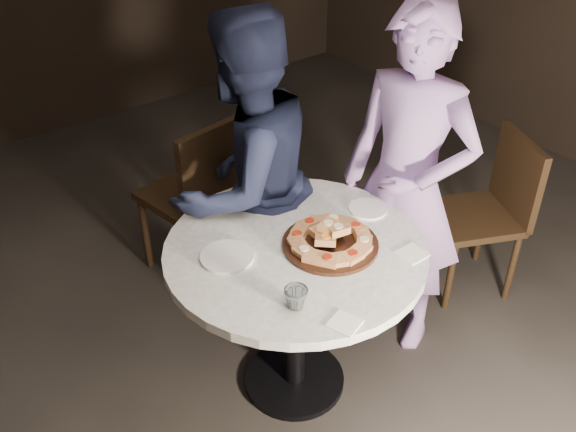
{
  "coord_description": "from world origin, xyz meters",
  "views": [
    {
      "loc": [
        -1.4,
        -1.56,
        2.48
      ],
      "look_at": [
        -0.07,
        0.17,
        0.97
      ],
      "focal_mm": 40.0,
      "sensor_mm": 36.0,
      "label": 1
    }
  ],
  "objects_px": {
    "serving_board": "(330,244)",
    "chair_far": "(202,190)",
    "diner_navy": "(245,185)",
    "diner_teal": "(407,187)",
    "focaccia_pile": "(330,237)",
    "chair_right": "(492,205)",
    "table": "(295,275)",
    "water_glass": "(296,298)"
  },
  "relations": [
    {
      "from": "table",
      "to": "water_glass",
      "type": "xyz_separation_m",
      "value": [
        -0.23,
        -0.29,
        0.2
      ]
    },
    {
      "from": "diner_navy",
      "to": "serving_board",
      "type": "bearing_deg",
      "value": 82.63
    },
    {
      "from": "chair_right",
      "to": "chair_far",
      "type": "bearing_deg",
      "value": -105.11
    },
    {
      "from": "serving_board",
      "to": "diner_teal",
      "type": "xyz_separation_m",
      "value": [
        0.54,
        0.08,
        0.04
      ]
    },
    {
      "from": "serving_board",
      "to": "focaccia_pile",
      "type": "xyz_separation_m",
      "value": [
        0.0,
        0.0,
        0.03
      ]
    },
    {
      "from": "serving_board",
      "to": "chair_right",
      "type": "bearing_deg",
      "value": 1.84
    },
    {
      "from": "table",
      "to": "serving_board",
      "type": "distance_m",
      "value": 0.22
    },
    {
      "from": "diner_teal",
      "to": "chair_right",
      "type": "bearing_deg",
      "value": 68.03
    },
    {
      "from": "serving_board",
      "to": "water_glass",
      "type": "height_order",
      "value": "water_glass"
    },
    {
      "from": "focaccia_pile",
      "to": "diner_teal",
      "type": "bearing_deg",
      "value": 8.22
    },
    {
      "from": "serving_board",
      "to": "chair_right",
      "type": "height_order",
      "value": "chair_right"
    },
    {
      "from": "table",
      "to": "diner_navy",
      "type": "distance_m",
      "value": 0.55
    },
    {
      "from": "chair_right",
      "to": "diner_navy",
      "type": "distance_m",
      "value": 1.4
    },
    {
      "from": "table",
      "to": "chair_right",
      "type": "relative_size",
      "value": 1.51
    },
    {
      "from": "water_glass",
      "to": "diner_navy",
      "type": "xyz_separation_m",
      "value": [
        0.32,
        0.8,
        -0.02
      ]
    },
    {
      "from": "diner_navy",
      "to": "chair_far",
      "type": "bearing_deg",
      "value": -101.91
    },
    {
      "from": "chair_right",
      "to": "focaccia_pile",
      "type": "bearing_deg",
      "value": -63.39
    },
    {
      "from": "serving_board",
      "to": "diner_navy",
      "type": "relative_size",
      "value": 0.24
    },
    {
      "from": "table",
      "to": "focaccia_pile",
      "type": "xyz_separation_m",
      "value": [
        0.12,
        -0.08,
        0.2
      ]
    },
    {
      "from": "table",
      "to": "serving_board",
      "type": "xyz_separation_m",
      "value": [
        0.12,
        -0.09,
        0.16
      ]
    },
    {
      "from": "serving_board",
      "to": "chair_right",
      "type": "distance_m",
      "value": 1.25
    },
    {
      "from": "chair_right",
      "to": "diner_teal",
      "type": "xyz_separation_m",
      "value": [
        -0.68,
        0.04,
        0.35
      ]
    },
    {
      "from": "chair_right",
      "to": "diner_navy",
      "type": "relative_size",
      "value": 0.54
    },
    {
      "from": "focaccia_pile",
      "to": "water_glass",
      "type": "height_order",
      "value": "focaccia_pile"
    },
    {
      "from": "serving_board",
      "to": "diner_navy",
      "type": "xyz_separation_m",
      "value": [
        -0.02,
        0.6,
        0.01
      ]
    },
    {
      "from": "serving_board",
      "to": "chair_far",
      "type": "bearing_deg",
      "value": 90.36
    },
    {
      "from": "table",
      "to": "serving_board",
      "type": "height_order",
      "value": "serving_board"
    },
    {
      "from": "chair_right",
      "to": "diner_teal",
      "type": "distance_m",
      "value": 0.76
    },
    {
      "from": "focaccia_pile",
      "to": "chair_right",
      "type": "relative_size",
      "value": 0.39
    },
    {
      "from": "table",
      "to": "focaccia_pile",
      "type": "relative_size",
      "value": 3.85
    },
    {
      "from": "table",
      "to": "diner_navy",
      "type": "height_order",
      "value": "diner_navy"
    },
    {
      "from": "chair_right",
      "to": "diner_teal",
      "type": "bearing_deg",
      "value": -68.56
    },
    {
      "from": "water_glass",
      "to": "diner_teal",
      "type": "bearing_deg",
      "value": 17.98
    },
    {
      "from": "water_glass",
      "to": "diner_teal",
      "type": "xyz_separation_m",
      "value": [
        0.88,
        0.29,
        0.0
      ]
    },
    {
      "from": "chair_far",
      "to": "diner_teal",
      "type": "relative_size",
      "value": 0.58
    },
    {
      "from": "focaccia_pile",
      "to": "chair_right",
      "type": "height_order",
      "value": "focaccia_pile"
    },
    {
      "from": "chair_far",
      "to": "chair_right",
      "type": "bearing_deg",
      "value": 130.36
    },
    {
      "from": "focaccia_pile",
      "to": "water_glass",
      "type": "xyz_separation_m",
      "value": [
        -0.35,
        -0.21,
        -0.0
      ]
    },
    {
      "from": "water_glass",
      "to": "chair_right",
      "type": "bearing_deg",
      "value": 8.97
    },
    {
      "from": "table",
      "to": "water_glass",
      "type": "relative_size",
      "value": 15.34
    },
    {
      "from": "table",
      "to": "chair_far",
      "type": "relative_size",
      "value": 1.37
    },
    {
      "from": "focaccia_pile",
      "to": "chair_far",
      "type": "relative_size",
      "value": 0.36
    }
  ]
}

